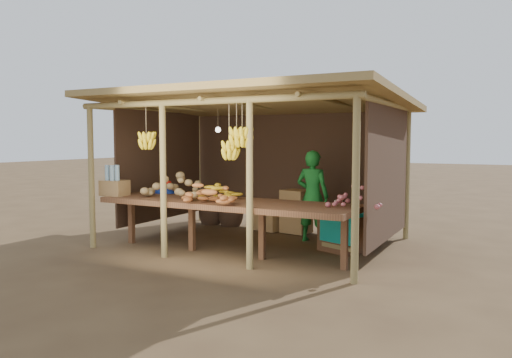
% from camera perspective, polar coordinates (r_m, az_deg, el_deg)
% --- Properties ---
extents(ground, '(60.00, 60.00, 0.00)m').
position_cam_1_polar(ground, '(8.23, 0.00, -7.31)').
color(ground, brown).
rests_on(ground, ground).
extents(stall_structure, '(4.70, 3.50, 2.43)m').
position_cam_1_polar(stall_structure, '(8.05, -0.26, 6.14)').
color(stall_structure, '#99854F').
rests_on(stall_structure, ground).
extents(counter, '(3.90, 1.05, 0.80)m').
position_cam_1_polar(counter, '(7.29, -3.49, -2.96)').
color(counter, brown).
rests_on(counter, ground).
extents(potato_heap, '(1.24, 0.87, 0.37)m').
position_cam_1_polar(potato_heap, '(7.80, -8.84, -0.68)').
color(potato_heap, '#977B4E').
rests_on(potato_heap, counter).
extents(sweet_potato_heap, '(1.07, 0.81, 0.36)m').
position_cam_1_polar(sweet_potato_heap, '(7.04, -5.10, -1.28)').
color(sweet_potato_heap, '#A25829').
rests_on(sweet_potato_heap, counter).
extents(onion_heap, '(0.71, 0.45, 0.35)m').
position_cam_1_polar(onion_heap, '(6.55, 11.15, -1.81)').
color(onion_heap, '#BE5C60').
rests_on(onion_heap, counter).
extents(banana_pile, '(0.67, 0.55, 0.35)m').
position_cam_1_polar(banana_pile, '(7.46, -4.30, -0.98)').
color(banana_pile, yellow).
rests_on(banana_pile, counter).
extents(tomato_basin, '(0.38, 0.38, 0.20)m').
position_cam_1_polar(tomato_basin, '(8.46, -10.18, -1.00)').
color(tomato_basin, navy).
rests_on(tomato_basin, counter).
extents(bottle_box, '(0.41, 0.33, 0.49)m').
position_cam_1_polar(bottle_box, '(8.22, -15.86, -0.54)').
color(bottle_box, '#9E7646').
rests_on(bottle_box, counter).
extents(vendor, '(0.55, 0.36, 1.51)m').
position_cam_1_polar(vendor, '(8.28, 6.47, -1.96)').
color(vendor, '#197127').
rests_on(vendor, ground).
extents(tarp_crate, '(0.83, 0.78, 0.79)m').
position_cam_1_polar(tarp_crate, '(7.70, 9.90, -5.74)').
color(tarp_crate, brown).
rests_on(tarp_crate, ground).
extents(carton_stack, '(1.09, 0.49, 0.77)m').
position_cam_1_polar(carton_stack, '(9.06, 3.60, -4.03)').
color(carton_stack, '#9E7646').
rests_on(carton_stack, ground).
extents(burlap_sacks, '(0.95, 0.50, 0.67)m').
position_cam_1_polar(burlap_sacks, '(9.91, -4.04, -3.57)').
color(burlap_sacks, '#493122').
rests_on(burlap_sacks, ground).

